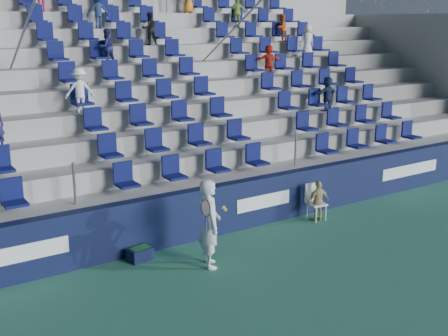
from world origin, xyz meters
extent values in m
plane|color=#317256|center=(0.00, 0.00, 0.00)|extent=(70.00, 70.00, 0.00)
cube|color=#0F1537|center=(0.00, 3.15, 0.60)|extent=(24.00, 0.30, 1.20)
cube|color=white|center=(1.50, 2.99, 0.62)|extent=(1.60, 0.02, 0.34)
cube|color=white|center=(7.00, 2.99, 0.62)|extent=(2.40, 0.02, 0.34)
cube|color=#9F9F9A|center=(0.00, 3.72, 0.60)|extent=(24.00, 0.85, 1.20)
cube|color=#9F9F9A|center=(0.00, 4.57, 0.85)|extent=(24.00, 0.85, 1.70)
cube|color=#9F9F9A|center=(0.00, 5.42, 1.10)|extent=(24.00, 0.85, 2.20)
cube|color=#9F9F9A|center=(0.00, 6.28, 1.35)|extent=(24.00, 0.85, 2.70)
cube|color=#9F9F9A|center=(0.00, 7.12, 1.60)|extent=(24.00, 0.85, 3.20)
cube|color=#9F9F9A|center=(0.00, 7.97, 1.85)|extent=(24.00, 0.85, 3.70)
cube|color=#9F9F9A|center=(0.00, 8.82, 2.10)|extent=(24.00, 0.85, 4.20)
cube|color=#9F9F9A|center=(0.00, 9.68, 2.35)|extent=(24.00, 0.85, 4.70)
cube|color=#9F9F9A|center=(0.00, 10.52, 2.60)|extent=(24.00, 0.85, 5.20)
cube|color=#9F9F9A|center=(0.00, 11.20, 3.10)|extent=(24.00, 0.50, 6.20)
cube|color=#9F9F9A|center=(11.85, 7.12, 2.60)|extent=(0.30, 7.65, 5.20)
cube|color=#0C1148|center=(0.00, 3.72, 1.55)|extent=(16.05, 0.50, 0.70)
cube|color=#0C1148|center=(0.00, 4.57, 2.05)|extent=(16.05, 0.50, 0.70)
cube|color=#0C1148|center=(0.00, 5.42, 2.55)|extent=(16.05, 0.50, 0.70)
cube|color=#0C1148|center=(0.00, 6.28, 3.05)|extent=(16.05, 0.50, 0.70)
cube|color=#0C1148|center=(0.00, 7.12, 3.55)|extent=(16.05, 0.50, 0.70)
cube|color=#0C1148|center=(0.00, 7.97, 4.05)|extent=(16.05, 0.50, 0.70)
cube|color=#0C1148|center=(0.00, 8.82, 4.55)|extent=(16.05, 0.50, 0.70)
cube|color=#0C1148|center=(0.00, 9.68, 5.05)|extent=(16.05, 0.50, 0.70)
cube|color=#0C1148|center=(0.00, 10.52, 5.55)|extent=(16.05, 0.50, 0.70)
cylinder|color=gray|center=(-3.00, 7.12, 4.35)|extent=(0.06, 7.68, 4.55)
cylinder|color=gray|center=(3.00, 7.12, 4.35)|extent=(0.06, 7.68, 4.55)
imported|color=#1A1D4F|center=(-0.40, 7.93, 4.21)|extent=(0.56, 0.47, 1.02)
imported|color=black|center=(1.38, 8.77, 4.70)|extent=(0.51, 0.42, 0.99)
imported|color=white|center=(-1.85, 6.23, 3.25)|extent=(0.78, 0.54, 1.10)
imported|color=#91BA4A|center=(5.29, 9.62, 5.22)|extent=(0.64, 0.34, 1.04)
imported|color=#18264A|center=(5.77, 5.38, 2.73)|extent=(1.03, 0.47, 1.07)
imported|color=navy|center=(0.06, 9.62, 5.23)|extent=(0.76, 0.53, 1.06)
imported|color=white|center=(7.13, 7.92, 4.26)|extent=(0.61, 0.48, 1.11)
imported|color=red|center=(4.75, 7.08, 3.70)|extent=(0.96, 0.49, 0.99)
imported|color=#D44B18|center=(6.64, 8.77, 4.69)|extent=(0.55, 0.48, 0.98)
imported|color=silver|center=(-0.88, 1.69, 0.93)|extent=(0.67, 0.79, 1.85)
cylinder|color=navy|center=(-1.13, 1.44, 1.08)|extent=(0.03, 0.03, 0.28)
torus|color=black|center=(-1.13, 1.44, 1.38)|extent=(0.30, 0.17, 0.28)
plane|color=#262626|center=(-1.13, 1.44, 1.38)|extent=(0.30, 0.16, 0.29)
sphere|color=gold|center=(-0.63, 1.49, 1.24)|extent=(0.07, 0.07, 0.07)
sphere|color=gold|center=(-0.63, 1.55, 1.27)|extent=(0.07, 0.07, 0.07)
cube|color=white|center=(2.86, 2.55, 0.43)|extent=(0.46, 0.46, 0.04)
cube|color=white|center=(2.86, 2.75, 0.68)|extent=(0.41, 0.09, 0.51)
cylinder|color=white|center=(2.69, 2.38, 0.21)|extent=(0.03, 0.03, 0.41)
cylinder|color=white|center=(3.02, 2.38, 0.21)|extent=(0.03, 0.03, 0.41)
cylinder|color=white|center=(2.69, 2.72, 0.21)|extent=(0.03, 0.03, 0.41)
cylinder|color=white|center=(3.02, 2.72, 0.21)|extent=(0.03, 0.03, 0.41)
imported|color=tan|center=(2.86, 2.50, 0.52)|extent=(0.64, 0.32, 1.05)
cube|color=#0E1635|center=(-1.96, 2.75, 0.14)|extent=(0.55, 0.40, 0.28)
cube|color=#1E662D|center=(-1.96, 2.75, 0.20)|extent=(0.45, 0.30, 0.17)
camera|label=1|loc=(-6.57, -7.44, 4.90)|focal=45.00mm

